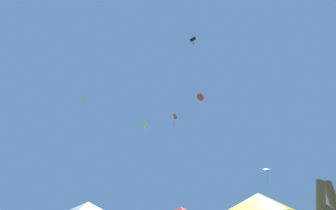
{
  "coord_description": "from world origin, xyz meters",
  "views": [
    {
      "loc": [
        -0.11,
        -4.55,
        1.31
      ],
      "look_at": [
        1.07,
        17.85,
        16.49
      ],
      "focal_mm": 21.72,
      "sensor_mm": 36.0,
      "label": 1
    }
  ],
  "objects_px": {
    "canopy_tent_yellow": "(261,204)",
    "kite_black_box": "(193,40)",
    "kite_white_delta": "(266,169)",
    "canopy_tent_teal": "(262,209)",
    "kite_lime_diamond": "(144,125)",
    "kite_lime_delta": "(86,98)",
    "kite_red_delta": "(201,97)",
    "kite_red_box": "(175,117)"
  },
  "relations": [
    {
      "from": "canopy_tent_teal",
      "to": "kite_black_box",
      "type": "xyz_separation_m",
      "value": [
        -2.89,
        3.1,
        22.25
      ]
    },
    {
      "from": "canopy_tent_teal",
      "to": "kite_lime_diamond",
      "type": "xyz_separation_m",
      "value": [
        -9.46,
        9.44,
        11.61
      ]
    },
    {
      "from": "canopy_tent_yellow",
      "to": "kite_black_box",
      "type": "xyz_separation_m",
      "value": [
        -0.74,
        7.59,
        22.59
      ]
    },
    {
      "from": "kite_lime_diamond",
      "to": "kite_white_delta",
      "type": "relative_size",
      "value": 0.68
    },
    {
      "from": "canopy_tent_yellow",
      "to": "kite_red_delta",
      "type": "xyz_separation_m",
      "value": [
        2.1,
        17.99,
        20.11
      ]
    },
    {
      "from": "kite_lime_diamond",
      "to": "kite_black_box",
      "type": "bearing_deg",
      "value": -43.93
    },
    {
      "from": "canopy_tent_teal",
      "to": "kite_red_delta",
      "type": "xyz_separation_m",
      "value": [
        -0.05,
        13.51,
        19.77
      ]
    },
    {
      "from": "kite_lime_diamond",
      "to": "kite_red_delta",
      "type": "bearing_deg",
      "value": 23.37
    },
    {
      "from": "kite_lime_diamond",
      "to": "kite_lime_delta",
      "type": "bearing_deg",
      "value": 154.8
    },
    {
      "from": "canopy_tent_teal",
      "to": "kite_lime_delta",
      "type": "xyz_separation_m",
      "value": [
        -20.75,
        14.75,
        19.57
      ]
    },
    {
      "from": "kite_lime_diamond",
      "to": "canopy_tent_yellow",
      "type": "bearing_deg",
      "value": -62.28
    },
    {
      "from": "canopy_tent_teal",
      "to": "kite_red_delta",
      "type": "distance_m",
      "value": 23.95
    },
    {
      "from": "canopy_tent_yellow",
      "to": "kite_red_delta",
      "type": "bearing_deg",
      "value": 83.35
    },
    {
      "from": "canopy_tent_yellow",
      "to": "kite_red_delta",
      "type": "relative_size",
      "value": 1.97
    },
    {
      "from": "canopy_tent_teal",
      "to": "kite_white_delta",
      "type": "bearing_deg",
      "value": 56.34
    },
    {
      "from": "kite_red_box",
      "to": "canopy_tent_teal",
      "type": "bearing_deg",
      "value": -75.76
    },
    {
      "from": "canopy_tent_teal",
      "to": "kite_black_box",
      "type": "bearing_deg",
      "value": 132.93
    },
    {
      "from": "kite_red_box",
      "to": "kite_black_box",
      "type": "xyz_separation_m",
      "value": [
        1.51,
        -14.23,
        4.52
      ]
    },
    {
      "from": "canopy_tent_yellow",
      "to": "kite_lime_diamond",
      "type": "xyz_separation_m",
      "value": [
        -7.32,
        13.92,
        11.95
      ]
    },
    {
      "from": "kite_black_box",
      "to": "kite_white_delta",
      "type": "bearing_deg",
      "value": 34.66
    },
    {
      "from": "kite_lime_delta",
      "to": "kite_red_delta",
      "type": "relative_size",
      "value": 0.7
    },
    {
      "from": "canopy_tent_teal",
      "to": "kite_lime_delta",
      "type": "height_order",
      "value": "kite_lime_delta"
    },
    {
      "from": "canopy_tent_yellow",
      "to": "kite_lime_delta",
      "type": "bearing_deg",
      "value": 134.04
    },
    {
      "from": "kite_black_box",
      "to": "canopy_tent_yellow",
      "type": "bearing_deg",
      "value": -84.43
    },
    {
      "from": "canopy_tent_teal",
      "to": "kite_lime_diamond",
      "type": "height_order",
      "value": "kite_lime_diamond"
    },
    {
      "from": "kite_red_box",
      "to": "kite_white_delta",
      "type": "distance_m",
      "value": 17.95
    },
    {
      "from": "canopy_tent_yellow",
      "to": "kite_lime_diamond",
      "type": "distance_m",
      "value": 19.75
    },
    {
      "from": "kite_red_delta",
      "to": "canopy_tent_yellow",
      "type": "bearing_deg",
      "value": -96.65
    },
    {
      "from": "kite_lime_delta",
      "to": "kite_red_box",
      "type": "distance_m",
      "value": 16.65
    },
    {
      "from": "kite_lime_delta",
      "to": "kite_white_delta",
      "type": "bearing_deg",
      "value": -11.08
    },
    {
      "from": "canopy_tent_teal",
      "to": "kite_white_delta",
      "type": "relative_size",
      "value": 1.97
    },
    {
      "from": "canopy_tent_yellow",
      "to": "kite_white_delta",
      "type": "height_order",
      "value": "kite_white_delta"
    },
    {
      "from": "kite_lime_delta",
      "to": "kite_lime_diamond",
      "type": "xyz_separation_m",
      "value": [
        11.28,
        -5.31,
        -7.96
      ]
    },
    {
      "from": "kite_red_box",
      "to": "kite_red_delta",
      "type": "height_order",
      "value": "kite_red_delta"
    },
    {
      "from": "kite_black_box",
      "to": "kite_white_delta",
      "type": "distance_m",
      "value": 20.0
    },
    {
      "from": "kite_lime_delta",
      "to": "kite_red_box",
      "type": "bearing_deg",
      "value": 8.98
    },
    {
      "from": "kite_red_box",
      "to": "canopy_tent_yellow",
      "type": "bearing_deg",
      "value": -84.11
    },
    {
      "from": "canopy_tent_yellow",
      "to": "canopy_tent_teal",
      "type": "xyz_separation_m",
      "value": [
        2.15,
        4.48,
        0.34
      ]
    },
    {
      "from": "kite_lime_delta",
      "to": "kite_white_delta",
      "type": "height_order",
      "value": "kite_lime_delta"
    },
    {
      "from": "canopy_tent_yellow",
      "to": "kite_white_delta",
      "type": "xyz_separation_m",
      "value": [
        8.44,
        13.94,
        6.0
      ]
    },
    {
      "from": "kite_black_box",
      "to": "kite_red_delta",
      "type": "bearing_deg",
      "value": 74.74
    },
    {
      "from": "kite_red_box",
      "to": "kite_black_box",
      "type": "height_order",
      "value": "kite_black_box"
    }
  ]
}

